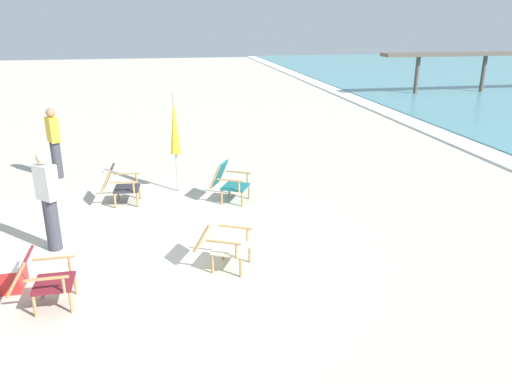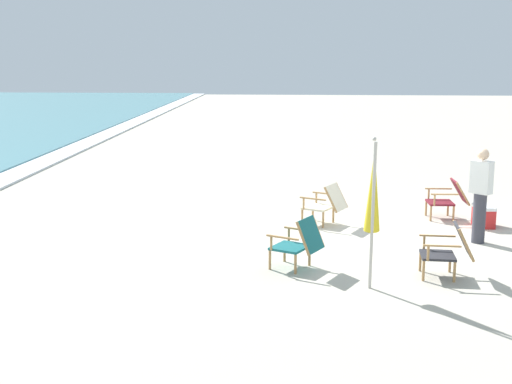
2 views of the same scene
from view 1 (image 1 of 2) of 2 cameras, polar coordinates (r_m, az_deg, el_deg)
name	(u,v)px [view 1 (image 1 of 2)]	position (r m, az deg, el deg)	size (l,w,h in m)	color
ground_plane	(136,245)	(8.50, -13.59, -5.92)	(80.00, 80.00, 0.00)	#B7AF9E
beach_chair_far_center	(39,278)	(7.01, -23.58, -8.95)	(0.61, 0.78, 0.78)	maroon
beach_chair_front_right	(118,184)	(10.28, -15.48, 0.92)	(0.63, 0.77, 0.80)	#28282D
beach_chair_back_left	(228,181)	(10.09, -3.22, 1.29)	(0.83, 0.89, 0.81)	#196066
beach_chair_front_left	(220,241)	(7.44, -4.09, -5.57)	(0.85, 0.93, 0.78)	beige
umbrella_furled_yellow	(175,127)	(10.63, -9.27, 7.33)	(0.39, 0.23, 2.11)	#B7B2A8
person_near_chairs	(54,143)	(12.35, -22.05, 5.24)	(0.39, 0.34, 1.63)	#383842
person_by_waterline	(49,201)	(8.46, -22.60, -0.90)	(0.38, 0.39, 1.63)	#383842
cooler_box	(10,274)	(7.76, -26.30, -8.42)	(0.49, 0.35, 0.40)	red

